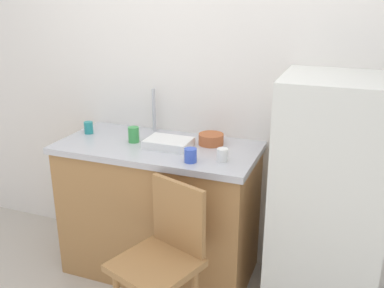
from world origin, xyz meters
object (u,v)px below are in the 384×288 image
Objects in this scene: chair at (163,256)px; cup_blue at (191,155)px; dish_tray at (169,143)px; refrigerator at (328,201)px; cup_green at (134,135)px; cup_white at (222,155)px; terracotta_bowl at (211,139)px; cup_teal at (89,128)px.

cup_blue is (0.03, 0.33, 0.46)m from chair.
chair is 0.71m from dish_tray.
cup_green is (-1.22, -0.02, 0.26)m from refrigerator.
refrigerator reaches higher than cup_white.
chair is at bearing -70.04° from dish_tray.
terracotta_bowl reaches higher than chair.
cup_green is (-0.25, 0.00, 0.02)m from dish_tray.
cup_blue reaches higher than chair.
refrigerator is 18.75× the size of cup_white.
cup_teal is (-0.62, 0.06, 0.02)m from dish_tray.
dish_tray is at bearing 129.58° from chair.
cup_blue is (-0.76, -0.21, 0.25)m from refrigerator.
chair is 5.59× the size of terracotta_bowl.
refrigerator reaches higher than cup_teal.
refrigerator reaches higher than dish_tray.
dish_tray is at bearing 163.43° from cup_white.
cup_teal is at bearing -174.41° from terracotta_bowl.
terracotta_bowl is (-0.74, 0.12, 0.24)m from refrigerator.
dish_tray is 0.63m from cup_teal.
refrigerator is at bearing 1.34° from dish_tray.
dish_tray is at bearing -5.17° from cup_teal.
terracotta_bowl is 0.86m from cup_teal.
cup_teal reaches higher than cup_white.
refrigerator is 1.01m from dish_tray.
refrigerator is 0.83m from cup_blue.
terracotta_bowl is 1.59× the size of cup_green.
cup_blue is at bearing -16.29° from cup_teal.
terracotta_bowl is 0.33m from cup_blue.
dish_tray is (-0.98, -0.02, 0.24)m from refrigerator.
refrigerator is 8.96× the size of terracotta_bowl.
chair is 0.57m from cup_blue.
dish_tray is 3.48× the size of cup_blue.
cup_white is 0.18m from cup_blue.
cup_green is at bearing -7.85° from cup_teal.
terracotta_bowl is at bearing 15.76° from cup_green.
cup_white is 0.94× the size of cup_teal.
chair is at bearing -145.48° from refrigerator.
dish_tray is 2.81× the size of cup_green.
cup_blue is 0.51m from cup_green.
dish_tray is 0.25m from cup_green.
refrigerator is 0.79m from terracotta_bowl.
cup_teal is (-0.84, 0.25, 0.00)m from cup_blue.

